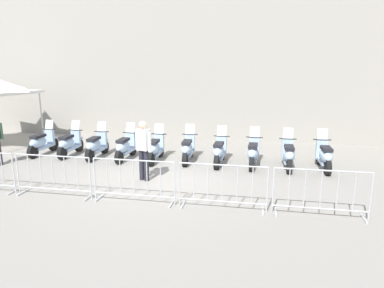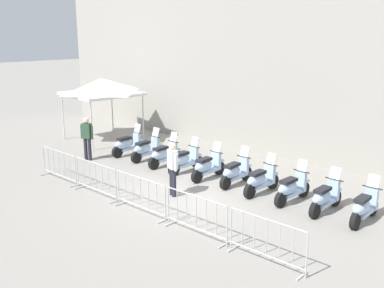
{
  "view_description": "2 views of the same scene",
  "coord_description": "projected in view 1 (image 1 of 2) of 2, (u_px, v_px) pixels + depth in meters",
  "views": [
    {
      "loc": [
        3.74,
        -8.56,
        3.17
      ],
      "look_at": [
        0.7,
        1.35,
        0.81
      ],
      "focal_mm": 31.24,
      "sensor_mm": 36.0,
      "label": 1
    },
    {
      "loc": [
        10.34,
        -8.72,
        5.19
      ],
      "look_at": [
        -1.36,
        1.59,
        1.18
      ],
      "focal_mm": 42.76,
      "sensor_mm": 36.0,
      "label": 2
    }
  ],
  "objects": [
    {
      "name": "motorcycle_9",
      "position": [
        324.0,
        156.0,
        10.53
      ],
      "size": [
        0.61,
        1.72,
        1.24
      ],
      "color": "black",
      "rests_on": "ground"
    },
    {
      "name": "motorcycle_7",
      "position": [
        253.0,
        153.0,
        10.92
      ],
      "size": [
        0.56,
        1.73,
        1.24
      ],
      "color": "black",
      "rests_on": "ground"
    },
    {
      "name": "motorcycle_8",
      "position": [
        288.0,
        155.0,
        10.68
      ],
      "size": [
        0.57,
        1.73,
        1.24
      ],
      "color": "black",
      "rests_on": "ground"
    },
    {
      "name": "barrier_segment_1",
      "position": [
        53.0,
        176.0,
        8.37
      ],
      "size": [
        2.03,
        0.64,
        1.07
      ],
      "color": "#B2B5B7",
      "rests_on": "ground"
    },
    {
      "name": "officer_mid_plaza",
      "position": [
        143.0,
        147.0,
        9.45
      ],
      "size": [
        0.53,
        0.31,
        1.73
      ],
      "color": "#23232D",
      "rests_on": "ground"
    },
    {
      "name": "motorcycle_6",
      "position": [
        219.0,
        152.0,
        11.11
      ],
      "size": [
        0.56,
        1.73,
        1.24
      ],
      "color": "black",
      "rests_on": "ground"
    },
    {
      "name": "barrier_segment_2",
      "position": [
        134.0,
        181.0,
        7.98
      ],
      "size": [
        2.03,
        0.64,
        1.07
      ],
      "color": "#B2B5B7",
      "rests_on": "ground"
    },
    {
      "name": "motorcycle_5",
      "position": [
        188.0,
        149.0,
        11.44
      ],
      "size": [
        0.63,
        1.72,
        1.24
      ],
      "color": "black",
      "rests_on": "ground"
    },
    {
      "name": "motorcycle_3",
      "position": [
        125.0,
        147.0,
        11.73
      ],
      "size": [
        0.57,
        1.73,
        1.24
      ],
      "color": "black",
      "rests_on": "ground"
    },
    {
      "name": "motorcycle_0",
      "position": [
        42.0,
        143.0,
        12.42
      ],
      "size": [
        0.57,
        1.73,
        1.24
      ],
      "color": "black",
      "rests_on": "ground"
    },
    {
      "name": "ground_plane",
      "position": [
        155.0,
        179.0,
        9.75
      ],
      "size": [
        120.0,
        120.0,
        0.0
      ],
      "primitive_type": "plane",
      "color": "gray"
    },
    {
      "name": "motorcycle_4",
      "position": [
        155.0,
        149.0,
        11.5
      ],
      "size": [
        0.61,
        1.72,
        1.24
      ],
      "color": "black",
      "rests_on": "ground"
    },
    {
      "name": "motorcycle_1",
      "position": [
        69.0,
        144.0,
        12.25
      ],
      "size": [
        0.62,
        1.72,
        1.24
      ],
      "color": "black",
      "rests_on": "ground"
    },
    {
      "name": "barrier_segment_3",
      "position": [
        222.0,
        187.0,
        7.59
      ],
      "size": [
        2.03,
        0.64,
        1.07
      ],
      "color": "#B2B5B7",
      "rests_on": "ground"
    },
    {
      "name": "motorcycle_2",
      "position": [
        96.0,
        146.0,
        11.95
      ],
      "size": [
        0.61,
        1.72,
        1.24
      ],
      "color": "black",
      "rests_on": "ground"
    },
    {
      "name": "building_facade",
      "position": [
        198.0,
        7.0,
        15.22
      ],
      "size": [
        28.1,
        5.4,
        11.75
      ],
      "primitive_type": "cube",
      "rotation": [
        0.0,
        0.0,
        0.11
      ],
      "color": "#9E998E",
      "rests_on": "ground"
    },
    {
      "name": "barrier_segment_4",
      "position": [
        321.0,
        194.0,
        7.2
      ],
      "size": [
        2.03,
        0.64,
        1.07
      ],
      "color": "#B2B5B7",
      "rests_on": "ground"
    }
  ]
}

